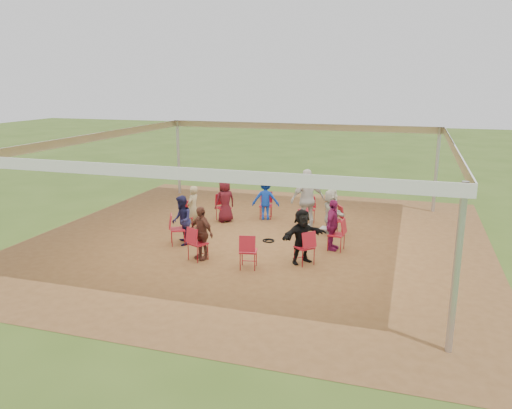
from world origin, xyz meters
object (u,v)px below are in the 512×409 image
(chair_0, at_px, (336,235))
(person_seated_7, at_px, (302,236))
(person_seated_2, at_px, (266,199))
(laptop, at_px, (327,226))
(chair_7, at_px, (198,244))
(person_seated_0, at_px, (332,225))
(person_seated_5, at_px, (182,220))
(chair_6, at_px, (178,229))
(person_seated_4, at_px, (193,208))
(cable_coil, at_px, (269,241))
(chair_9, at_px, (304,247))
(person_seated_1, at_px, (331,212))
(chair_1, at_px, (334,221))
(chair_8, at_px, (248,251))
(standing_person, at_px, (307,200))
(chair_5, at_px, (190,216))
(chair_2, at_px, (307,210))
(chair_4, at_px, (223,208))
(chair_3, at_px, (266,206))
(person_seated_3, at_px, (225,201))
(person_seated_6, at_px, (201,233))

(chair_0, bearing_deg, person_seated_7, 157.38)
(person_seated_2, bearing_deg, laptop, 124.43)
(chair_7, height_order, person_seated_0, person_seated_0)
(chair_0, distance_m, person_seated_5, 4.35)
(chair_0, bearing_deg, chair_6, 108.00)
(person_seated_4, xyz_separation_m, cable_coil, (2.55, -0.35, -0.69))
(chair_7, bearing_deg, chair_0, 54.00)
(chair_9, height_order, person_seated_1, person_seated_1)
(person_seated_5, bearing_deg, person_seated_0, 72.00)
(person_seated_2, bearing_deg, chair_1, 146.07)
(chair_8, distance_m, standing_person, 3.84)
(chair_6, bearing_deg, person_seated_2, 124.91)
(chair_5, bearing_deg, chair_7, 36.00)
(person_seated_1, bearing_deg, chair_2, 13.38)
(chair_4, bearing_deg, chair_3, 162.00)
(chair_2, bearing_deg, chair_4, 36.00)
(person_seated_2, bearing_deg, chair_9, 108.49)
(chair_2, relative_size, person_seated_3, 0.64)
(chair_2, relative_size, chair_4, 1.00)
(chair_1, xyz_separation_m, chair_2, (-1.06, 0.99, 0.00))
(person_seated_5, distance_m, laptop, 4.08)
(chair_3, height_order, chair_7, same)
(chair_9, xyz_separation_m, cable_coil, (-1.37, 1.51, -0.43))
(chair_5, bearing_deg, chair_2, 126.00)
(chair_4, xyz_separation_m, chair_7, (0.73, -3.72, 0.00))
(chair_0, xyz_separation_m, person_seated_2, (-2.75, 2.46, 0.26))
(chair_1, distance_m, person_seated_3, 3.70)
(chair_2, height_order, chair_8, same)
(chair_2, relative_size, person_seated_6, 0.64)
(chair_7, height_order, person_seated_2, person_seated_2)
(person_seated_2, bearing_deg, chair_0, 127.09)
(chair_1, height_order, person_seated_0, person_seated_0)
(chair_9, height_order, person_seated_3, person_seated_3)
(laptop, bearing_deg, cable_coil, 91.44)
(chair_3, xyz_separation_m, person_seated_6, (-0.48, -4.32, 0.26))
(person_seated_5, bearing_deg, chair_3, 127.09)
(person_seated_5, height_order, person_seated_6, same)
(chair_2, distance_m, person_seated_7, 3.70)
(chair_7, relative_size, chair_8, 1.00)
(chair_4, xyz_separation_m, chair_9, (3.43, -3.19, 0.00))
(chair_1, xyz_separation_m, person_seated_0, (0.16, -1.41, 0.26))
(chair_1, distance_m, chair_5, 4.46)
(chair_4, distance_m, person_seated_3, 0.29)
(person_seated_0, bearing_deg, person_seated_6, 126.00)
(person_seated_6, bearing_deg, cable_coil, 81.34)
(chair_0, relative_size, person_seated_2, 0.64)
(person_seated_1, bearing_deg, person_seated_3, 54.00)
(laptop, bearing_deg, chair_4, 70.81)
(person_seated_4, distance_m, cable_coil, 2.67)
(chair_6, distance_m, person_seated_7, 3.70)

